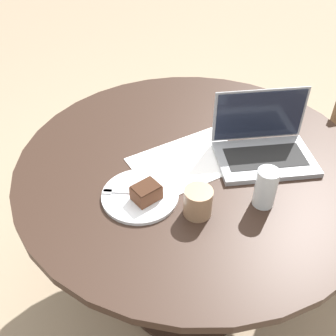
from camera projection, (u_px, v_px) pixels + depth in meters
The scene contains 9 objects.
ground_plane at pixel (186, 284), 1.83m from camera, with size 12.00×12.00×0.00m, color gray.
dining_table at pixel (191, 193), 1.44m from camera, with size 1.20×1.20×0.75m.
paper_document at pixel (188, 161), 1.34m from camera, with size 0.38×0.26×0.00m.
plate at pixel (140, 195), 1.20m from camera, with size 0.24×0.24×0.01m.
cake_slice at pixel (146, 192), 1.17m from camera, with size 0.09×0.08×0.05m.
fork at pixel (125, 192), 1.20m from camera, with size 0.15×0.11×0.00m.
coffee_glass at pixel (198, 202), 1.13m from camera, with size 0.08×0.08×0.09m.
water_glass at pixel (266, 188), 1.14m from camera, with size 0.06×0.06×0.13m.
laptop at pixel (263, 147), 1.33m from camera, with size 0.38×0.32×0.21m.
Camera 1 is at (0.57, 0.87, 1.60)m, focal length 42.00 mm.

